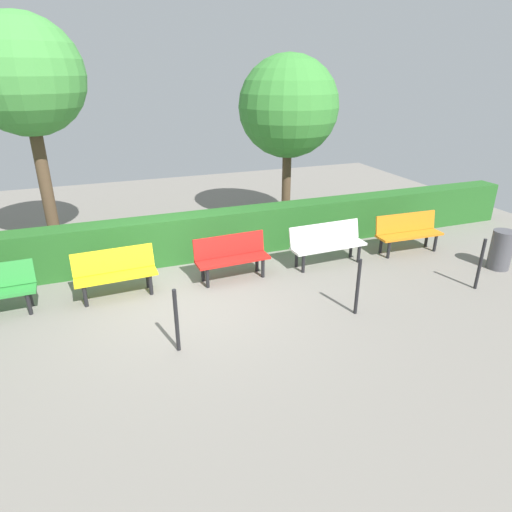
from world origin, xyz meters
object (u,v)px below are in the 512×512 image
tree_mid (25,78)px  trash_bin (501,250)px  bench_white (327,242)px  bench_red (232,255)px  tree_near (288,107)px  bench_yellow (115,271)px  bench_orange (408,231)px

tree_mid → trash_bin: size_ratio=5.97×
bench_white → bench_red: size_ratio=1.13×
tree_near → tree_mid: 5.77m
bench_yellow → trash_bin: 7.67m
trash_bin → tree_near: bearing=-55.8°
bench_orange → bench_red: same height
bench_white → bench_yellow: (4.27, -0.06, -0.00)m
bench_orange → bench_red: 4.13m
bench_red → bench_white: bearing=176.4°
bench_white → bench_yellow: 4.27m
bench_white → tree_mid: size_ratio=0.34×
bench_red → bench_yellow: bench_red is taller
bench_red → tree_mid: 5.39m
bench_orange → bench_red: (4.13, -0.06, -0.00)m
bench_red → tree_mid: (3.32, -2.80, 3.19)m
tree_near → tree_mid: tree_mid is taller
bench_yellow → trash_bin: size_ratio=1.78×
bench_red → bench_yellow: bearing=-3.8°
bench_orange → tree_mid: bearing=-19.3°
bench_white → bench_red: bearing=-2.8°
bench_red → trash_bin: 5.54m
bench_yellow → tree_mid: (1.14, -2.77, 3.19)m
bench_red → tree_mid: tree_mid is taller
bench_red → bench_yellow: 2.18m
bench_white → tree_near: 3.78m
bench_white → trash_bin: (-3.24, 1.47, -0.08)m
bench_orange → trash_bin: size_ratio=1.89×
bench_white → bench_red: (2.09, -0.03, -0.00)m
bench_orange → bench_white: bearing=0.9°
bench_red → trash_bin: bench_red is taller
bench_white → bench_orange: bearing=177.1°
bench_orange → bench_white: (2.04, -0.03, 0.00)m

